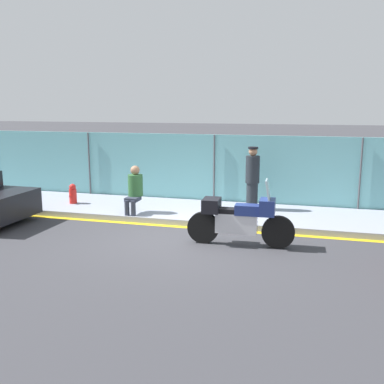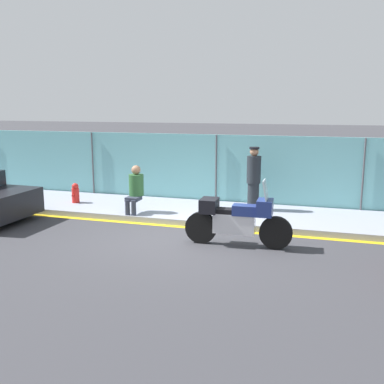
{
  "view_description": "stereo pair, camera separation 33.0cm",
  "coord_description": "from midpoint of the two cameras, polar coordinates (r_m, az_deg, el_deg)",
  "views": [
    {
      "loc": [
        2.84,
        -9.43,
        3.03
      ],
      "look_at": [
        -0.1,
        1.41,
        0.82
      ],
      "focal_mm": 42.0,
      "sensor_mm": 36.0,
      "label": 1
    },
    {
      "loc": [
        3.16,
        -9.34,
        3.03
      ],
      "look_at": [
        -0.1,
        1.41,
        0.82
      ],
      "focal_mm": 42.0,
      "sensor_mm": 36.0,
      "label": 2
    }
  ],
  "objects": [
    {
      "name": "officer_standing",
      "position": [
        12.42,
        6.93,
        1.82
      ],
      "size": [
        0.38,
        0.38,
        1.73
      ],
      "color": "#1E2328",
      "rests_on": "sidewalk"
    },
    {
      "name": "curb_paint_stripe",
      "position": [
        11.2,
        -0.92,
        -4.55
      ],
      "size": [
        30.58,
        0.18,
        0.01
      ],
      "color": "gold",
      "rests_on": "ground_plane"
    },
    {
      "name": "fire_hydrant",
      "position": [
        13.67,
        -15.57,
        -0.22
      ],
      "size": [
        0.22,
        0.27,
        0.58
      ],
      "color": "red",
      "rests_on": "sidewalk"
    },
    {
      "name": "sidewalk",
      "position": [
        12.43,
        0.79,
        -2.62
      ],
      "size": [
        30.58,
        2.49,
        0.15
      ],
      "color": "#8E93A3",
      "rests_on": "ground_plane"
    },
    {
      "name": "person_seated_on_curb",
      "position": [
        12.08,
        -8.07,
        0.61
      ],
      "size": [
        0.4,
        0.66,
        1.27
      ],
      "color": "#2D3342",
      "rests_on": "sidewalk"
    },
    {
      "name": "storefront_fence",
      "position": [
        13.51,
        2.21,
        2.78
      ],
      "size": [
        29.05,
        0.17,
        2.14
      ],
      "color": "#6BB2B7",
      "rests_on": "ground_plane"
    },
    {
      "name": "motorcycle",
      "position": [
        9.73,
        5.06,
        -3.42
      ],
      "size": [
        2.33,
        0.55,
        1.47
      ],
      "rotation": [
        0.0,
        0.0,
        0.04
      ],
      "color": "black",
      "rests_on": "ground_plane"
    },
    {
      "name": "ground_plane",
      "position": [
        10.31,
        -2.42,
        -5.97
      ],
      "size": [
        120.0,
        120.0,
        0.0
      ],
      "primitive_type": "plane",
      "color": "#38383D"
    }
  ]
}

